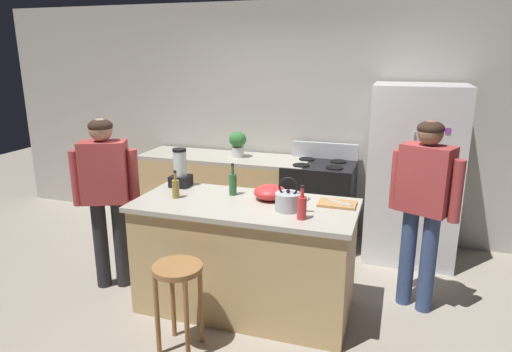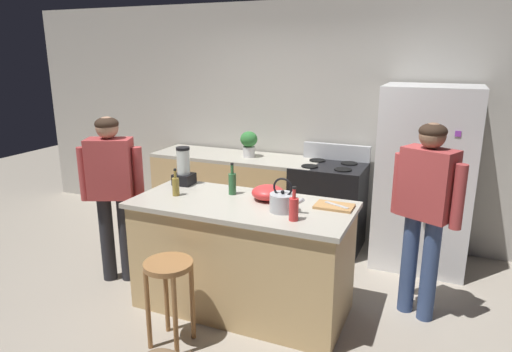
{
  "view_description": "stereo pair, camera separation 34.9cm",
  "coord_description": "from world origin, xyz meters",
  "px_view_note": "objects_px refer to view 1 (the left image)",
  "views": [
    {
      "loc": [
        1.17,
        -3.29,
        2.14
      ],
      "look_at": [
        0.0,
        0.3,
        1.1
      ],
      "focal_mm": 31.83,
      "sensor_mm": 36.0,
      "label": 1
    },
    {
      "loc": [
        1.49,
        -3.17,
        2.14
      ],
      "look_at": [
        0.0,
        0.3,
        1.1
      ],
      "focal_mm": 31.83,
      "sensor_mm": 36.0,
      "label": 2
    }
  ],
  "objects_px": {
    "person_by_island_left": "(106,188)",
    "blender_appliance": "(180,171)",
    "refrigerator": "(414,174)",
    "bottle_vinegar": "(176,188)",
    "bottle_olive_oil": "(233,184)",
    "chef_knife": "(340,203)",
    "kitchen_island": "(245,256)",
    "bottle_soda": "(302,207)",
    "tea_kettle": "(288,201)",
    "mixing_bowl": "(270,192)",
    "potted_plant": "(238,142)",
    "cutting_board": "(337,204)",
    "person_by_sink_right": "(424,198)",
    "bar_stool": "(178,285)",
    "stove_range": "(319,204)"
  },
  "relations": [
    {
      "from": "person_by_island_left",
      "to": "mixing_bowl",
      "type": "height_order",
      "value": "person_by_island_left"
    },
    {
      "from": "bar_stool",
      "to": "mixing_bowl",
      "type": "relative_size",
      "value": 2.47
    },
    {
      "from": "potted_plant",
      "to": "bottle_soda",
      "type": "bearing_deg",
      "value": -56.94
    },
    {
      "from": "refrigerator",
      "to": "mixing_bowl",
      "type": "bearing_deg",
      "value": -130.7
    },
    {
      "from": "mixing_bowl",
      "to": "bottle_soda",
      "type": "bearing_deg",
      "value": -46.62
    },
    {
      "from": "stove_range",
      "to": "tea_kettle",
      "type": "xyz_separation_m",
      "value": [
        0.03,
        -1.58,
        0.54
      ]
    },
    {
      "from": "bottle_soda",
      "to": "bottle_olive_oil",
      "type": "height_order",
      "value": "bottle_olive_oil"
    },
    {
      "from": "chef_knife",
      "to": "cutting_board",
      "type": "bearing_deg",
      "value": -155.59
    },
    {
      "from": "refrigerator",
      "to": "bottle_olive_oil",
      "type": "bearing_deg",
      "value": -138.41
    },
    {
      "from": "bar_stool",
      "to": "chef_knife",
      "type": "distance_m",
      "value": 1.4
    },
    {
      "from": "bottle_soda",
      "to": "tea_kettle",
      "type": "relative_size",
      "value": 0.93
    },
    {
      "from": "blender_appliance",
      "to": "chef_knife",
      "type": "height_order",
      "value": "blender_appliance"
    },
    {
      "from": "potted_plant",
      "to": "bottle_soda",
      "type": "height_order",
      "value": "potted_plant"
    },
    {
      "from": "stove_range",
      "to": "cutting_board",
      "type": "bearing_deg",
      "value": -74.26
    },
    {
      "from": "refrigerator",
      "to": "bottle_olive_oil",
      "type": "relative_size",
      "value": 6.63
    },
    {
      "from": "bar_stool",
      "to": "mixing_bowl",
      "type": "distance_m",
      "value": 1.06
    },
    {
      "from": "person_by_island_left",
      "to": "bottle_olive_oil",
      "type": "xyz_separation_m",
      "value": [
        1.14,
        0.19,
        0.09
      ]
    },
    {
      "from": "stove_range",
      "to": "bottle_soda",
      "type": "distance_m",
      "value": 1.83
    },
    {
      "from": "bottle_vinegar",
      "to": "tea_kettle",
      "type": "xyz_separation_m",
      "value": [
        0.97,
        -0.01,
        -0.01
      ]
    },
    {
      "from": "refrigerator",
      "to": "tea_kettle",
      "type": "height_order",
      "value": "refrigerator"
    },
    {
      "from": "kitchen_island",
      "to": "mixing_bowl",
      "type": "distance_m",
      "value": 0.58
    },
    {
      "from": "potted_plant",
      "to": "bottle_olive_oil",
      "type": "distance_m",
      "value": 1.45
    },
    {
      "from": "refrigerator",
      "to": "tea_kettle",
      "type": "xyz_separation_m",
      "value": [
        -0.94,
        -1.56,
        0.11
      ]
    },
    {
      "from": "bottle_vinegar",
      "to": "bar_stool",
      "type": "bearing_deg",
      "value": -62.8
    },
    {
      "from": "stove_range",
      "to": "mixing_bowl",
      "type": "relative_size",
      "value": 4.16
    },
    {
      "from": "refrigerator",
      "to": "bottle_vinegar",
      "type": "height_order",
      "value": "refrigerator"
    },
    {
      "from": "refrigerator",
      "to": "person_by_sink_right",
      "type": "xyz_separation_m",
      "value": [
        0.06,
        -1.03,
        0.07
      ]
    },
    {
      "from": "mixing_bowl",
      "to": "cutting_board",
      "type": "relative_size",
      "value": 0.9
    },
    {
      "from": "person_by_sink_right",
      "to": "stove_range",
      "type": "bearing_deg",
      "value": 134.59
    },
    {
      "from": "bottle_olive_oil",
      "to": "mixing_bowl",
      "type": "bearing_deg",
      "value": -3.11
    },
    {
      "from": "tea_kettle",
      "to": "kitchen_island",
      "type": "bearing_deg",
      "value": 171.02
    },
    {
      "from": "refrigerator",
      "to": "cutting_board",
      "type": "xyz_separation_m",
      "value": [
        -0.6,
        -1.32,
        0.04
      ]
    },
    {
      "from": "stove_range",
      "to": "tea_kettle",
      "type": "relative_size",
      "value": 4.1
    },
    {
      "from": "bottle_olive_oil",
      "to": "tea_kettle",
      "type": "relative_size",
      "value": 1.0
    },
    {
      "from": "bottle_vinegar",
      "to": "chef_knife",
      "type": "relative_size",
      "value": 1.07
    },
    {
      "from": "stove_range",
      "to": "person_by_sink_right",
      "type": "bearing_deg",
      "value": -45.41
    },
    {
      "from": "kitchen_island",
      "to": "person_by_island_left",
      "type": "xyz_separation_m",
      "value": [
        -1.31,
        -0.02,
        0.48
      ]
    },
    {
      "from": "person_by_island_left",
      "to": "blender_appliance",
      "type": "relative_size",
      "value": 4.52
    },
    {
      "from": "bottle_soda",
      "to": "bottle_vinegar",
      "type": "relative_size",
      "value": 1.08
    },
    {
      "from": "potted_plant",
      "to": "blender_appliance",
      "type": "bearing_deg",
      "value": -93.86
    },
    {
      "from": "mixing_bowl",
      "to": "tea_kettle",
      "type": "distance_m",
      "value": 0.3
    },
    {
      "from": "blender_appliance",
      "to": "bottle_soda",
      "type": "distance_m",
      "value": 1.33
    },
    {
      "from": "bottle_soda",
      "to": "bottle_olive_oil",
      "type": "relative_size",
      "value": 0.93
    },
    {
      "from": "bar_stool",
      "to": "chef_knife",
      "type": "height_order",
      "value": "chef_knife"
    },
    {
      "from": "refrigerator",
      "to": "chef_knife",
      "type": "xyz_separation_m",
      "value": [
        -0.58,
        -1.32,
        0.06
      ]
    },
    {
      "from": "kitchen_island",
      "to": "bar_stool",
      "type": "xyz_separation_m",
      "value": [
        -0.27,
        -0.67,
        0.04
      ]
    },
    {
      "from": "potted_plant",
      "to": "chef_knife",
      "type": "distance_m",
      "value": 1.94
    },
    {
      "from": "refrigerator",
      "to": "tea_kettle",
      "type": "bearing_deg",
      "value": -121.15
    },
    {
      "from": "bottle_olive_oil",
      "to": "blender_appliance",
      "type": "bearing_deg",
      "value": 169.98
    },
    {
      "from": "person_by_sink_right",
      "to": "blender_appliance",
      "type": "height_order",
      "value": "person_by_sink_right"
    }
  ]
}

